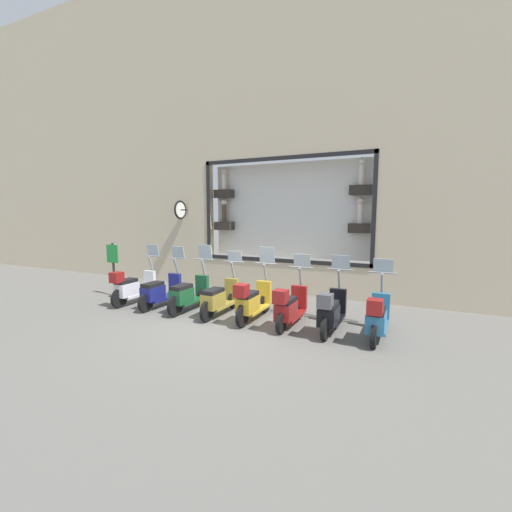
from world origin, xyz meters
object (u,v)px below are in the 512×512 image
object	(u,v)px
scooter_navy_6	(160,291)
shop_sign_post	(113,268)
scooter_yellow_3	(252,301)
scooter_olive_4	(219,299)
scooter_green_5	(188,294)
scooter_black_1	(331,312)
scooter_white_7	(132,287)
scooter_red_2	(289,307)
scooter_teal_0	(377,317)

from	to	relation	value
scooter_navy_6	shop_sign_post	bearing A→B (deg)	80.30
scooter_navy_6	scooter_yellow_3	bearing A→B (deg)	-91.12
scooter_olive_4	scooter_green_5	world-z (taller)	scooter_green_5
scooter_black_1	scooter_white_7	size ratio (longest dim) A/B	1.00
scooter_green_5	scooter_navy_6	size ratio (longest dim) A/B	1.01
scooter_yellow_3	scooter_white_7	world-z (taller)	scooter_yellow_3
scooter_navy_6	scooter_white_7	bearing A→B (deg)	93.55
scooter_red_2	shop_sign_post	xyz separation A→B (m)	(0.43, 5.83, 0.43)
scooter_black_1	scooter_green_5	bearing A→B (deg)	88.91
scooter_green_5	shop_sign_post	bearing A→B (deg)	83.37
scooter_green_5	scooter_white_7	world-z (taller)	scooter_green_5
scooter_teal_0	scooter_white_7	distance (m)	6.53
scooter_olive_4	scooter_navy_6	bearing A→B (deg)	89.98
scooter_red_2	shop_sign_post	bearing A→B (deg)	85.80
scooter_teal_0	scooter_green_5	xyz separation A→B (m)	(0.07, 4.67, -0.01)
shop_sign_post	scooter_black_1	bearing A→B (deg)	-93.58
scooter_olive_4	scooter_white_7	xyz separation A→B (m)	(-0.06, 2.80, 0.05)
scooter_teal_0	scooter_red_2	size ratio (longest dim) A/B	1.00
scooter_black_1	shop_sign_post	bearing A→B (deg)	86.42
scooter_teal_0	scooter_red_2	bearing A→B (deg)	90.02
scooter_white_7	scooter_yellow_3	bearing A→B (deg)	-89.95
scooter_black_1	scooter_green_5	distance (m)	3.73
scooter_green_5	scooter_white_7	size ratio (longest dim) A/B	1.00
scooter_teal_0	scooter_olive_4	distance (m)	3.73
scooter_red_2	scooter_white_7	xyz separation A→B (m)	(0.01, 4.67, 0.02)
scooter_teal_0	scooter_white_7	world-z (taller)	scooter_white_7
scooter_teal_0	scooter_red_2	xyz separation A→B (m)	(-0.00, 1.87, -0.00)
scooter_yellow_3	scooter_navy_6	bearing A→B (deg)	88.88
scooter_black_1	scooter_red_2	size ratio (longest dim) A/B	1.00
scooter_navy_6	scooter_black_1	bearing A→B (deg)	-90.80
scooter_black_1	scooter_yellow_3	size ratio (longest dim) A/B	0.99
scooter_yellow_3	scooter_white_7	size ratio (longest dim) A/B	1.00
scooter_teal_0	scooter_olive_4	bearing A→B (deg)	88.95
scooter_navy_6	shop_sign_post	xyz separation A→B (m)	(0.36, 2.09, 0.46)
scooter_yellow_3	scooter_black_1	bearing A→B (deg)	-90.33
scooter_green_5	scooter_navy_6	bearing A→B (deg)	90.35
scooter_white_7	shop_sign_post	world-z (taller)	shop_sign_post
scooter_red_2	shop_sign_post	distance (m)	5.86
scooter_black_1	scooter_navy_6	bearing A→B (deg)	89.20
scooter_yellow_3	scooter_olive_4	world-z (taller)	scooter_yellow_3
scooter_green_5	scooter_yellow_3	bearing A→B (deg)	-91.86
scooter_red_2	scooter_navy_6	size ratio (longest dim) A/B	1.00
scooter_white_7	scooter_olive_4	bearing A→B (deg)	-88.83
scooter_black_1	scooter_green_5	xyz separation A→B (m)	(0.07, 3.73, -0.02)
scooter_teal_0	scooter_green_5	size ratio (longest dim) A/B	0.99
scooter_black_1	shop_sign_post	distance (m)	6.79
scooter_red_2	scooter_olive_4	bearing A→B (deg)	87.88
scooter_white_7	shop_sign_post	size ratio (longest dim) A/B	1.10
scooter_yellow_3	scooter_green_5	xyz separation A→B (m)	(0.06, 1.87, -0.04)
scooter_yellow_3	scooter_white_7	xyz separation A→B (m)	(-0.00, 3.73, -0.00)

